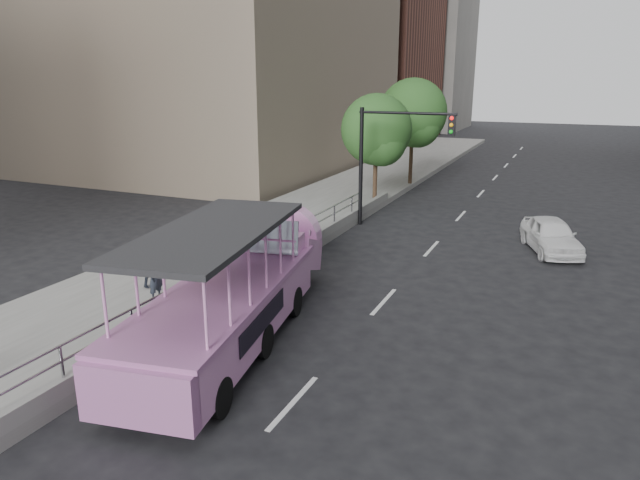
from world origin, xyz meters
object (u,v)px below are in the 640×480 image
at_px(parking_sign, 249,242).
at_px(street_tree_near, 378,133).
at_px(pedestrian_mid, 154,259).
at_px(traffic_signal, 387,148).
at_px(street_tree_far, 414,115).
at_px(car, 551,235).
at_px(pedestrian_near, 156,275).
at_px(duck_boat, 238,291).

relative_size(parking_sign, street_tree_near, 0.45).
height_order(pedestrian_mid, parking_sign, parking_sign).
bearing_deg(traffic_signal, street_tree_far, 98.43).
distance_m(car, parking_sign, 11.84).
bearing_deg(pedestrian_near, street_tree_near, -6.94).
bearing_deg(street_tree_far, traffic_signal, -81.57).
bearing_deg(pedestrian_near, traffic_signal, -15.93).
height_order(pedestrian_near, street_tree_far, street_tree_far).
relative_size(pedestrian_mid, street_tree_far, 0.26).
bearing_deg(duck_boat, traffic_signal, 89.75).
bearing_deg(car, pedestrian_near, -152.79).
height_order(car, traffic_signal, traffic_signal).
relative_size(car, pedestrian_mid, 2.28).
distance_m(street_tree_near, street_tree_far, 6.02).
relative_size(duck_boat, street_tree_far, 1.52).
relative_size(pedestrian_near, parking_sign, 0.60).
relative_size(pedestrian_mid, street_tree_near, 0.29).
height_order(pedestrian_near, street_tree_near, street_tree_near).
height_order(pedestrian_near, parking_sign, parking_sign).
relative_size(car, parking_sign, 1.50).
height_order(pedestrian_mid, street_tree_far, street_tree_far).
relative_size(traffic_signal, street_tree_far, 0.81).
distance_m(pedestrian_mid, street_tree_far, 20.62).
xyz_separation_m(parking_sign, traffic_signal, (1.29, 9.50, 1.87)).
distance_m(traffic_signal, street_tree_near, 3.80).
relative_size(duck_boat, car, 2.54).
distance_m(car, pedestrian_near, 14.62).
bearing_deg(parking_sign, street_tree_far, 90.32).
distance_m(car, street_tree_far, 13.86).
xyz_separation_m(duck_boat, traffic_signal, (0.05, 12.10, 2.32)).
xyz_separation_m(pedestrian_near, street_tree_far, (1.58, 21.21, 3.23)).
xyz_separation_m(duck_boat, car, (6.98, 11.07, -0.52)).
relative_size(duck_boat, parking_sign, 3.80).
xyz_separation_m(car, traffic_signal, (-6.93, 1.03, 2.84)).
bearing_deg(street_tree_near, car, -27.61).
height_order(car, street_tree_near, street_tree_near).
distance_m(pedestrian_near, traffic_signal, 12.39).
bearing_deg(parking_sign, street_tree_near, 91.35).
bearing_deg(pedestrian_mid, street_tree_far, 3.97).
height_order(car, pedestrian_near, pedestrian_near).
distance_m(duck_boat, street_tree_far, 21.80).
bearing_deg(street_tree_near, pedestrian_near, -95.16).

